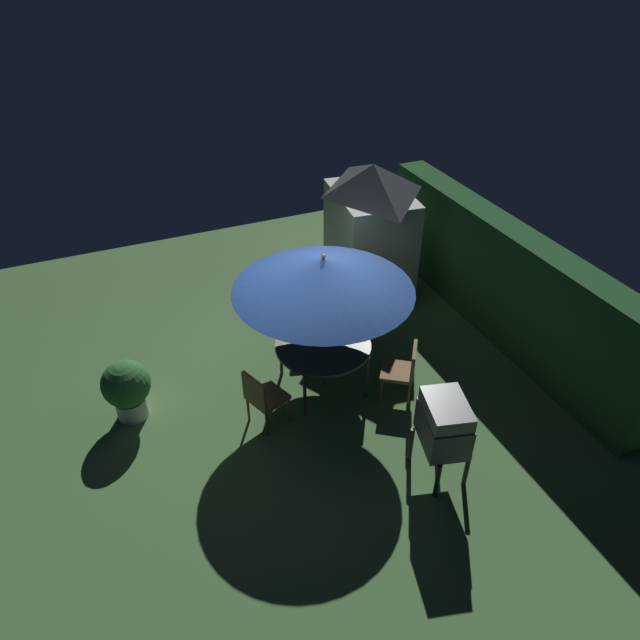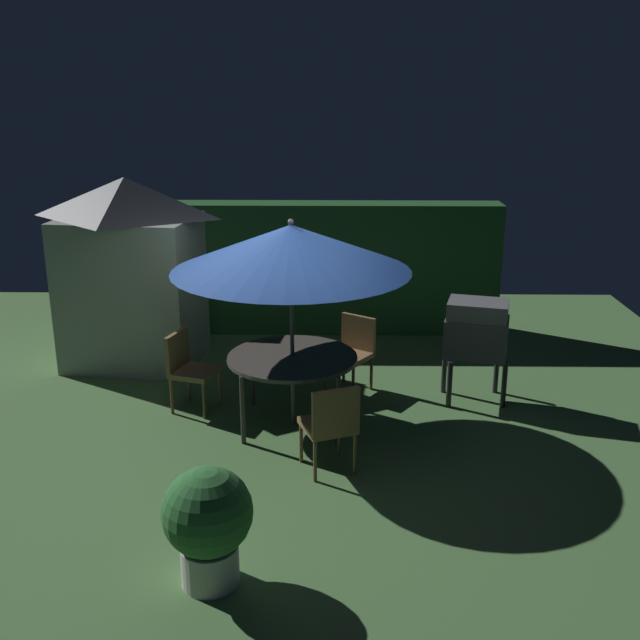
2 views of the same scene
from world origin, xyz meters
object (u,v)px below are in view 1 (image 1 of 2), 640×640
at_px(garden_shed, 370,229).
at_px(bbq_grill, 444,424).
at_px(chair_toward_hedge, 262,396).
at_px(patio_umbrella, 323,274).
at_px(chair_near_shed, 404,369).
at_px(patio_table, 323,347).
at_px(potted_plant_by_shed, 127,388).
at_px(chair_far_side, 315,310).

relative_size(garden_shed, bbq_grill, 2.03).
bearing_deg(chair_toward_hedge, patio_umbrella, 111.19).
distance_m(chair_near_shed, chair_toward_hedge, 2.05).
height_order(patio_table, chair_near_shed, chair_near_shed).
xyz_separation_m(garden_shed, chair_toward_hedge, (2.58, -2.92, -0.72)).
bearing_deg(patio_umbrella, garden_shed, 139.46).
bearing_deg(potted_plant_by_shed, bbq_grill, 53.19).
bearing_deg(chair_toward_hedge, bbq_grill, 46.46).
bearing_deg(chair_far_side, bbq_grill, 5.21).
bearing_deg(bbq_grill, garden_shed, 164.50).
xyz_separation_m(patio_umbrella, potted_plant_by_shed, (-0.47, -2.73, -1.43)).
distance_m(chair_far_side, chair_toward_hedge, 2.17).
bearing_deg(garden_shed, chair_near_shed, -17.32).
bearing_deg(garden_shed, patio_table, -40.54).
distance_m(bbq_grill, chair_far_side, 3.30).
height_order(patio_umbrella, chair_far_side, patio_umbrella).
distance_m(patio_umbrella, chair_toward_hedge, 1.83).
bearing_deg(patio_table, chair_near_shed, 55.34).
distance_m(patio_table, chair_toward_hedge, 1.17).
xyz_separation_m(patio_umbrella, bbq_grill, (2.07, 0.68, -1.10)).
distance_m(patio_table, chair_far_side, 1.27).
height_order(garden_shed, potted_plant_by_shed, garden_shed).
xyz_separation_m(garden_shed, patio_umbrella, (2.16, -1.85, 0.71)).
distance_m(patio_umbrella, bbq_grill, 2.44).
relative_size(chair_near_shed, potted_plant_by_shed, 0.97).
xyz_separation_m(patio_umbrella, chair_near_shed, (0.67, 0.97, -1.43)).
height_order(bbq_grill, chair_near_shed, bbq_grill).
distance_m(bbq_grill, chair_near_shed, 1.47).
height_order(patio_table, chair_toward_hedge, chair_toward_hedge).
bearing_deg(chair_near_shed, garden_shed, 162.68).
bearing_deg(patio_umbrella, chair_toward_hedge, -68.81).
xyz_separation_m(chair_near_shed, potted_plant_by_shed, (-1.14, -3.70, 0.00)).
relative_size(chair_far_side, potted_plant_by_shed, 0.97).
bearing_deg(chair_toward_hedge, patio_table, 111.19).
xyz_separation_m(garden_shed, patio_table, (2.16, -1.85, -0.51)).
bearing_deg(patio_umbrella, patio_table, -135.00).
bearing_deg(chair_near_shed, chair_toward_hedge, -97.11).
distance_m(garden_shed, bbq_grill, 4.41).
height_order(patio_table, chair_far_side, chair_far_side).
bearing_deg(bbq_grill, chair_near_shed, 168.28).
height_order(chair_far_side, potted_plant_by_shed, potted_plant_by_shed).
height_order(garden_shed, chair_toward_hedge, garden_shed).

